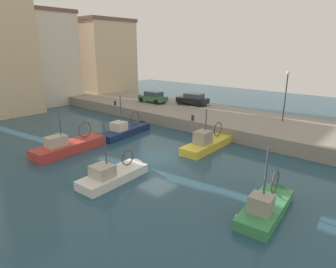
% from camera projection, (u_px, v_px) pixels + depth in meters
% --- Properties ---
extents(water_surface, '(80.00, 80.00, 0.00)m').
position_uv_depth(water_surface, '(157.00, 157.00, 22.25)').
color(water_surface, navy).
rests_on(water_surface, ground).
extents(quay_wall, '(9.00, 56.00, 1.20)m').
position_uv_depth(quay_wall, '(231.00, 122.00, 30.40)').
color(quay_wall, gray).
rests_on(quay_wall, ground).
extents(fishing_boat_white, '(5.56, 2.03, 4.76)m').
position_uv_depth(fishing_boat_white, '(118.00, 177.00, 18.59)').
color(fishing_boat_white, white).
rests_on(fishing_boat_white, ground).
extents(fishing_boat_navy, '(6.80, 2.60, 4.72)m').
position_uv_depth(fishing_boat_navy, '(127.00, 133.00, 28.24)').
color(fishing_boat_navy, navy).
rests_on(fishing_boat_navy, ground).
extents(fishing_boat_yellow, '(6.62, 1.97, 4.19)m').
position_uv_depth(fishing_boat_yellow, '(210.00, 146.00, 24.40)').
color(fishing_boat_yellow, gold).
rests_on(fishing_boat_yellow, ground).
extents(fishing_boat_green, '(5.59, 2.04, 4.50)m').
position_uv_depth(fishing_boat_green, '(268.00, 208.00, 14.98)').
color(fishing_boat_green, '#388951').
rests_on(fishing_boat_green, ground).
extents(fishing_boat_red, '(6.91, 2.28, 4.36)m').
position_uv_depth(fishing_boat_red, '(73.00, 149.00, 23.64)').
color(fishing_boat_red, '#BC3833').
rests_on(fishing_boat_red, ground).
extents(parked_car_green, '(1.87, 3.98, 1.46)m').
position_uv_depth(parked_car_green, '(153.00, 97.00, 37.58)').
color(parked_car_green, '#387547').
rests_on(parked_car_green, quay_wall).
extents(parked_car_black, '(2.24, 4.07, 1.45)m').
position_uv_depth(parked_car_black, '(193.00, 99.00, 36.03)').
color(parked_car_black, black).
rests_on(parked_car_black, quay_wall).
extents(mooring_bollard_south, '(0.28, 0.28, 0.55)m').
position_uv_depth(mooring_bollard_south, '(193.00, 118.00, 28.40)').
color(mooring_bollard_south, '#2D2D33').
rests_on(mooring_bollard_south, quay_wall).
extents(mooring_bollard_mid, '(0.28, 0.28, 0.55)m').
position_uv_depth(mooring_bollard_mid, '(115.00, 103.00, 35.90)').
color(mooring_bollard_mid, '#2D2D33').
rests_on(mooring_bollard_mid, quay_wall).
extents(quay_streetlamp, '(0.36, 0.36, 4.83)m').
position_uv_depth(quay_streetlamp, '(286.00, 88.00, 27.36)').
color(quay_streetlamp, '#38383D').
rests_on(quay_streetlamp, quay_wall).
extents(waterfront_building_west, '(8.20, 6.39, 13.26)m').
position_uv_depth(waterfront_building_west, '(45.00, 58.00, 41.56)').
color(waterfront_building_west, silver).
rests_on(waterfront_building_west, ground).
extents(waterfront_building_central, '(8.72, 7.65, 12.53)m').
position_uv_depth(waterfront_building_central, '(104.00, 59.00, 47.68)').
color(waterfront_building_central, beige).
rests_on(waterfront_building_central, ground).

